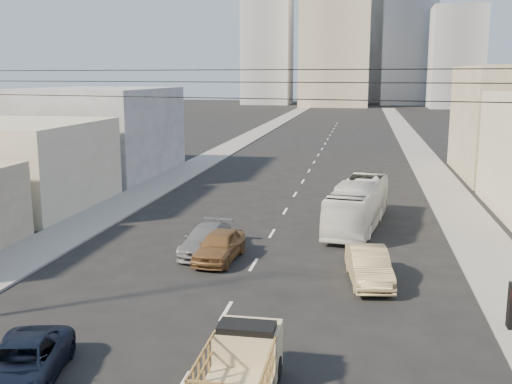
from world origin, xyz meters
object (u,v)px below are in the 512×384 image
(sedan_grey, at_px, (206,240))
(flatbed_pickup, at_px, (241,363))
(sedan_tan, at_px, (369,266))
(city_bus, at_px, (358,205))
(sedan_brown, at_px, (220,246))
(navy_pickup, at_px, (21,364))

(sedan_grey, bearing_deg, flatbed_pickup, -69.16)
(flatbed_pickup, xyz_separation_m, sedan_tan, (3.66, 10.60, -0.31))
(sedan_grey, bearing_deg, sedan_tan, -18.71)
(city_bus, xyz_separation_m, sedan_brown, (-6.73, -8.01, -0.66))
(navy_pickup, bearing_deg, sedan_grey, 69.84)
(sedan_brown, xyz_separation_m, sedan_grey, (-0.99, 1.11, -0.05))
(sedan_brown, relative_size, sedan_grey, 0.91)
(navy_pickup, height_order, city_bus, city_bus)
(flatbed_pickup, height_order, sedan_brown, flatbed_pickup)
(sedan_tan, bearing_deg, sedan_grey, 151.19)
(flatbed_pickup, relative_size, city_bus, 0.43)
(navy_pickup, height_order, sedan_brown, sedan_brown)
(navy_pickup, relative_size, sedan_tan, 1.01)
(sedan_tan, bearing_deg, flatbed_pickup, -117.15)
(sedan_tan, height_order, sedan_grey, sedan_tan)
(navy_pickup, xyz_separation_m, city_bus, (9.68, 21.08, 0.76))
(flatbed_pickup, relative_size, sedan_tan, 0.93)
(city_bus, relative_size, sedan_tan, 2.16)
(navy_pickup, height_order, sedan_grey, sedan_grey)
(navy_pickup, xyz_separation_m, sedan_tan, (10.31, 11.03, 0.12))
(city_bus, distance_m, sedan_grey, 10.38)
(sedan_brown, bearing_deg, navy_pickup, -98.66)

